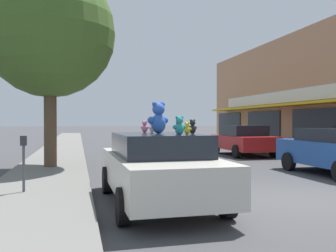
{
  "coord_description": "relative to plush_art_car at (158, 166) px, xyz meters",
  "views": [
    {
      "loc": [
        -4.83,
        -7.47,
        1.75
      ],
      "look_at": [
        -2.3,
        3.03,
        1.61
      ],
      "focal_mm": 40.0,
      "sensor_mm": 36.0,
      "label": 1
    }
  ],
  "objects": [
    {
      "name": "street_tree",
      "position": [
        -2.59,
        6.07,
        4.06
      ],
      "size": [
        4.57,
        4.57,
        7.01
      ],
      "color": "brown",
      "rests_on": "sidewalk_near"
    },
    {
      "name": "plush_art_car",
      "position": [
        0.0,
        0.0,
        0.0
      ],
      "size": [
        2.13,
        4.74,
        1.49
      ],
      "rotation": [
        0.0,
        0.0,
        0.02
      ],
      "color": "beige",
      "rests_on": "ground_plane"
    },
    {
      "name": "teddy_bear_pink",
      "position": [
        -0.14,
        0.82,
        0.83
      ],
      "size": [
        0.2,
        0.18,
        0.28
      ],
      "rotation": [
        0.0,
        0.0,
        2.55
      ],
      "color": "pink",
      "rests_on": "plush_art_car"
    },
    {
      "name": "teddy_bear_purple",
      "position": [
        0.53,
        0.32,
        0.83
      ],
      "size": [
        0.21,
        0.17,
        0.28
      ],
      "rotation": [
        0.0,
        0.0,
        3.69
      ],
      "color": "purple",
      "rests_on": "plush_art_car"
    },
    {
      "name": "parking_meter",
      "position": [
        -2.84,
        1.26,
        0.16
      ],
      "size": [
        0.14,
        0.1,
        1.27
      ],
      "color": "#4C4C51",
      "rests_on": "sidewalk_near"
    },
    {
      "name": "ground_plane",
      "position": [
        3.19,
        -0.24,
        -0.8
      ],
      "size": [
        260.0,
        260.0,
        0.0
      ],
      "primitive_type": "plane",
      "color": "#424244"
    },
    {
      "name": "teddy_bear_black",
      "position": [
        0.67,
        -0.29,
        0.83
      ],
      "size": [
        0.23,
        0.16,
        0.3
      ],
      "rotation": [
        0.0,
        0.0,
        3.43
      ],
      "color": "black",
      "rests_on": "plush_art_car"
    },
    {
      "name": "teddy_bear_yellow",
      "position": [
        0.49,
        -0.52,
        0.81
      ],
      "size": [
        0.17,
        0.17,
        0.25
      ],
      "rotation": [
        0.0,
        0.0,
        2.4
      ],
      "color": "yellow",
      "rests_on": "plush_art_car"
    },
    {
      "name": "parked_car_far_right",
      "position": [
        6.58,
        9.96,
        0.01
      ],
      "size": [
        2.15,
        4.26,
        1.53
      ],
      "color": "maroon",
      "rests_on": "ground_plane"
    },
    {
      "name": "teddy_bear_giant",
      "position": [
        0.04,
        0.13,
        1.02
      ],
      "size": [
        0.52,
        0.36,
        0.68
      ],
      "rotation": [
        0.0,
        0.0,
        3.46
      ],
      "color": "blue",
      "rests_on": "plush_art_car"
    },
    {
      "name": "sidewalk_near",
      "position": [
        -2.57,
        -0.24,
        -0.72
      ],
      "size": [
        2.46,
        90.0,
        0.15
      ],
      "color": "slate",
      "rests_on": "ground_plane"
    },
    {
      "name": "teddy_bear_teal",
      "position": [
        0.25,
        -0.81,
        0.87
      ],
      "size": [
        0.27,
        0.17,
        0.37
      ],
      "rotation": [
        0.0,
        0.0,
        3.19
      ],
      "color": "teal",
      "rests_on": "plush_art_car"
    },
    {
      "name": "teddy_bear_cream",
      "position": [
        0.02,
        0.76,
        0.82
      ],
      "size": [
        0.17,
        0.19,
        0.27
      ],
      "rotation": [
        0.0,
        0.0,
        4.04
      ],
      "color": "beige",
      "rests_on": "plush_art_car"
    }
  ]
}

